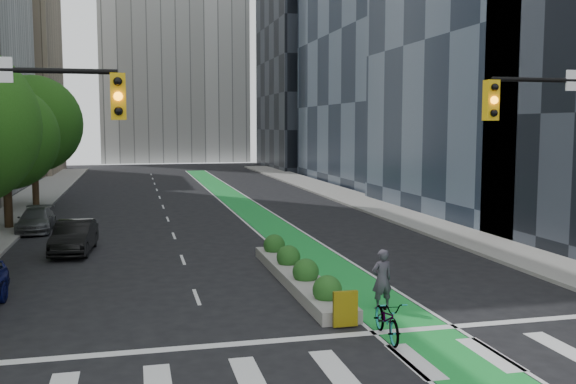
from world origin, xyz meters
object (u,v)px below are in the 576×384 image
bicycle (387,318)px  parked_car_left_far (36,220)px  median_planter (298,273)px  cyclist (382,279)px  parked_car_left_mid (74,237)px

bicycle → parked_car_left_far: size_ratio=0.49×
median_planter → cyclist: size_ratio=5.51×
parked_car_left_mid → parked_car_left_far: bearing=115.5°
bicycle → parked_car_left_mid: 16.57m
median_planter → parked_car_left_mid: (-8.22, 7.58, 0.34)m
cyclist → parked_car_left_mid: bearing=-55.9°
cyclist → parked_car_left_far: bearing=-62.3°
median_planter → bicycle: size_ratio=5.00×
bicycle → parked_car_left_far: 23.43m
parked_car_left_far → cyclist: bearing=-55.7°
median_planter → bicycle: (0.80, -6.32, 0.17)m
median_planter → cyclist: bearing=-65.8°
cyclist → parked_car_left_mid: (-9.90, 11.31, -0.22)m
median_planter → parked_car_left_far: size_ratio=2.43×
median_planter → parked_car_left_mid: parked_car_left_mid is taller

